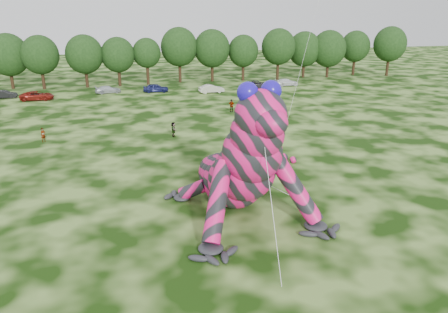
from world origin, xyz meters
TOP-DOWN VIEW (x-y plane):
  - ground at (0.00, 0.00)m, footprint 240.00×240.00m
  - inflatable_gecko at (2.90, 2.20)m, footprint 19.57×22.18m
  - tree_5 at (-23.12, 58.44)m, footprint 7.16×6.44m
  - tree_6 at (-17.56, 56.68)m, footprint 6.52×5.86m
  - tree_7 at (-10.08, 56.80)m, footprint 6.68×6.01m
  - tree_8 at (-4.22, 56.99)m, footprint 6.14×5.53m
  - tree_9 at (1.06, 57.35)m, footprint 5.27×4.74m
  - tree_10 at (7.40, 58.58)m, footprint 7.09×6.38m
  - tree_11 at (13.79, 58.20)m, footprint 7.01×6.31m
  - tree_12 at (20.01, 57.74)m, footprint 5.99×5.39m
  - tree_13 at (27.13, 57.13)m, footprint 6.83×6.15m
  - tree_14 at (33.46, 58.72)m, footprint 6.82×6.14m
  - tree_15 at (38.47, 57.77)m, footprint 7.17×6.45m
  - tree_16 at (45.45, 59.37)m, footprint 6.26×5.63m
  - tree_17 at (51.95, 56.66)m, footprint 6.98×6.28m
  - car_1 at (-22.62, 49.25)m, footprint 3.97×1.55m
  - car_2 at (-17.21, 46.44)m, footprint 5.29×2.74m
  - car_3 at (-6.32, 49.92)m, footprint 4.60×2.60m
  - car_4 at (1.75, 48.96)m, footprint 4.44×2.04m
  - car_5 at (11.00, 46.02)m, footprint 4.45×1.95m
  - car_6 at (20.15, 48.57)m, footprint 5.23×3.15m
  - car_7 at (26.23, 49.73)m, footprint 4.56×2.07m
  - spectator_5 at (1.18, 20.78)m, footprint 0.53×1.57m
  - spectator_3 at (10.72, 31.27)m, footprint 1.09×0.98m
  - spectator_0 at (-12.95, 22.03)m, footprint 0.68×0.68m
  - spectator_2 at (11.80, 28.08)m, footprint 1.32×0.95m

SIDE VIEW (x-z plane):
  - ground at x=0.00m, z-range 0.00..0.00m
  - car_3 at x=-6.32m, z-range 0.00..1.26m
  - car_1 at x=-22.62m, z-range 0.00..1.29m
  - car_7 at x=26.23m, z-range 0.00..1.30m
  - car_6 at x=20.15m, z-range 0.00..1.36m
  - car_5 at x=11.00m, z-range 0.00..1.42m
  - car_2 at x=-17.21m, z-range 0.00..1.42m
  - car_4 at x=1.75m, z-range 0.00..1.48m
  - spectator_0 at x=-12.95m, z-range 0.00..1.59m
  - spectator_5 at x=1.18m, z-range 0.00..1.68m
  - spectator_3 at x=10.72m, z-range 0.00..1.78m
  - spectator_2 at x=11.80m, z-range 0.00..1.84m
  - tree_9 at x=1.06m, z-range 0.00..8.68m
  - tree_8 at x=-4.22m, z-range 0.00..8.94m
  - tree_12 at x=20.01m, z-range 0.00..8.97m
  - tree_16 at x=45.45m, z-range 0.00..9.37m
  - tree_14 at x=33.46m, z-range 0.00..9.40m
  - tree_7 at x=-10.08m, z-range 0.00..9.48m
  - tree_6 at x=-17.56m, z-range 0.00..9.49m
  - tree_15 at x=38.47m, z-range 0.00..9.63m
  - tree_5 at x=-23.12m, z-range 0.00..9.80m
  - inflatable_gecko at x=2.90m, z-range 0.00..9.91m
  - tree_11 at x=13.79m, z-range 0.00..10.07m
  - tree_13 at x=27.13m, z-range 0.00..10.13m
  - tree_17 at x=51.95m, z-range 0.00..10.30m
  - tree_10 at x=7.40m, z-range 0.00..10.50m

